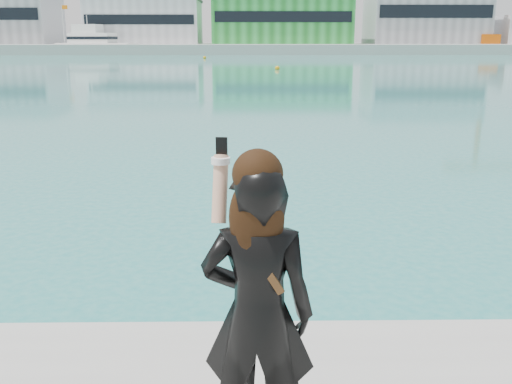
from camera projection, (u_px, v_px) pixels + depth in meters
far_quay at (245, 48)px, 129.45m from camera, size 320.00×40.00×2.00m
warehouse_white at (145, 21)px, 125.68m from camera, size 24.48×15.35×9.50m
warehouse_green at (281, 19)px, 125.98m from camera, size 30.60×16.36×10.50m
warehouse_grey_right at (425, 15)px, 126.18m from camera, size 25.50×15.35×12.50m
flagpole_left at (63, 22)px, 118.77m from camera, size 1.28×0.16×8.00m
flagpole_right at (350, 22)px, 119.63m from camera, size 1.28×0.16×8.00m
motor_yacht at (94, 43)px, 116.83m from camera, size 17.31×9.32×7.78m
buoy_near at (277, 70)px, 59.90m from camera, size 0.50×0.50×0.50m
buoy_extra at (205, 59)px, 92.56m from camera, size 0.50×0.50×0.50m
woman at (258, 306)px, 3.20m from camera, size 0.69×0.49×1.87m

